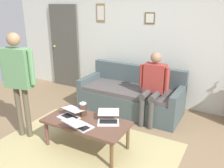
{
  "coord_description": "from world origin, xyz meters",
  "views": [
    {
      "loc": [
        -1.77,
        2.49,
        2.09
      ],
      "look_at": [
        0.02,
        -0.76,
        0.8
      ],
      "focal_mm": 37.8,
      "sensor_mm": 36.0,
      "label": 1
    }
  ],
  "objects_px": {
    "laptop_center": "(70,114)",
    "person_standing": "(18,73)",
    "laptop_right": "(79,125)",
    "french_press": "(83,109)",
    "couch": "(131,96)",
    "laptop_left": "(108,119)",
    "person_seated": "(153,84)",
    "interior_door": "(65,47)",
    "coffee_table": "(86,124)"
  },
  "relations": [
    {
      "from": "laptop_left",
      "to": "person_standing",
      "type": "bearing_deg",
      "value": 14.88
    },
    {
      "from": "person_seated",
      "to": "couch",
      "type": "bearing_deg",
      "value": -23.8
    },
    {
      "from": "interior_door",
      "to": "laptop_left",
      "type": "height_order",
      "value": "interior_door"
    },
    {
      "from": "laptop_center",
      "to": "laptop_right",
      "type": "height_order",
      "value": "laptop_right"
    },
    {
      "from": "person_standing",
      "to": "person_seated",
      "type": "distance_m",
      "value": 2.24
    },
    {
      "from": "laptop_center",
      "to": "person_standing",
      "type": "height_order",
      "value": "person_standing"
    },
    {
      "from": "laptop_center",
      "to": "french_press",
      "type": "height_order",
      "value": "french_press"
    },
    {
      "from": "interior_door",
      "to": "person_standing",
      "type": "distance_m",
      "value": 2.51
    },
    {
      "from": "couch",
      "to": "french_press",
      "type": "distance_m",
      "value": 1.4
    },
    {
      "from": "french_press",
      "to": "person_standing",
      "type": "bearing_deg",
      "value": 20.76
    },
    {
      "from": "interior_door",
      "to": "couch",
      "type": "bearing_deg",
      "value": 164.67
    },
    {
      "from": "interior_door",
      "to": "coffee_table",
      "type": "height_order",
      "value": "interior_door"
    },
    {
      "from": "laptop_center",
      "to": "laptop_right",
      "type": "distance_m",
      "value": 0.37
    },
    {
      "from": "laptop_left",
      "to": "person_standing",
      "type": "relative_size",
      "value": 0.26
    },
    {
      "from": "couch",
      "to": "person_seated",
      "type": "xyz_separation_m",
      "value": [
        -0.51,
        0.23,
        0.42
      ]
    },
    {
      "from": "french_press",
      "to": "laptop_right",
      "type": "bearing_deg",
      "value": 116.69
    },
    {
      "from": "interior_door",
      "to": "laptop_left",
      "type": "distance_m",
      "value": 3.11
    },
    {
      "from": "laptop_center",
      "to": "person_standing",
      "type": "bearing_deg",
      "value": 14.36
    },
    {
      "from": "coffee_table",
      "to": "person_standing",
      "type": "distance_m",
      "value": 1.29
    },
    {
      "from": "couch",
      "to": "laptop_left",
      "type": "bearing_deg",
      "value": 100.46
    },
    {
      "from": "laptop_right",
      "to": "person_standing",
      "type": "bearing_deg",
      "value": 0.27
    },
    {
      "from": "person_standing",
      "to": "laptop_left",
      "type": "bearing_deg",
      "value": -165.12
    },
    {
      "from": "laptop_right",
      "to": "interior_door",
      "type": "bearing_deg",
      "value": -47.47
    },
    {
      "from": "french_press",
      "to": "person_standing",
      "type": "relative_size",
      "value": 0.14
    },
    {
      "from": "interior_door",
      "to": "couch",
      "type": "distance_m",
      "value": 2.31
    },
    {
      "from": "laptop_left",
      "to": "person_seated",
      "type": "xyz_separation_m",
      "value": [
        -0.26,
        -1.13,
        0.24
      ]
    },
    {
      "from": "coffee_table",
      "to": "person_standing",
      "type": "height_order",
      "value": "person_standing"
    },
    {
      "from": "couch",
      "to": "coffee_table",
      "type": "relative_size",
      "value": 1.58
    },
    {
      "from": "laptop_center",
      "to": "laptop_right",
      "type": "relative_size",
      "value": 0.93
    },
    {
      "from": "coffee_table",
      "to": "laptop_center",
      "type": "bearing_deg",
      "value": 3.09
    },
    {
      "from": "laptop_center",
      "to": "french_press",
      "type": "bearing_deg",
      "value": -132.11
    },
    {
      "from": "coffee_table",
      "to": "laptop_right",
      "type": "height_order",
      "value": "laptop_right"
    },
    {
      "from": "laptop_left",
      "to": "laptop_right",
      "type": "distance_m",
      "value": 0.45
    },
    {
      "from": "coffee_table",
      "to": "laptop_left",
      "type": "distance_m",
      "value": 0.34
    },
    {
      "from": "couch",
      "to": "laptop_center",
      "type": "height_order",
      "value": "couch"
    },
    {
      "from": "laptop_right",
      "to": "person_standing",
      "type": "height_order",
      "value": "person_standing"
    },
    {
      "from": "couch",
      "to": "french_press",
      "type": "bearing_deg",
      "value": 82.1
    },
    {
      "from": "laptop_right",
      "to": "french_press",
      "type": "bearing_deg",
      "value": -63.31
    },
    {
      "from": "french_press",
      "to": "coffee_table",
      "type": "bearing_deg",
      "value": 137.62
    },
    {
      "from": "interior_door",
      "to": "laptop_center",
      "type": "height_order",
      "value": "interior_door"
    },
    {
      "from": "couch",
      "to": "person_standing",
      "type": "xyz_separation_m",
      "value": [
        1.11,
        1.72,
        0.77
      ]
    },
    {
      "from": "laptop_left",
      "to": "interior_door",
      "type": "bearing_deg",
      "value": -39.25
    },
    {
      "from": "interior_door",
      "to": "person_seated",
      "type": "bearing_deg",
      "value": 162.95
    },
    {
      "from": "french_press",
      "to": "interior_door",
      "type": "bearing_deg",
      "value": -45.27
    },
    {
      "from": "laptop_right",
      "to": "person_seated",
      "type": "height_order",
      "value": "person_seated"
    },
    {
      "from": "french_press",
      "to": "person_seated",
      "type": "distance_m",
      "value": 1.35
    },
    {
      "from": "couch",
      "to": "french_press",
      "type": "relative_size",
      "value": 8.57
    },
    {
      "from": "couch",
      "to": "person_standing",
      "type": "bearing_deg",
      "value": 57.01
    },
    {
      "from": "coffee_table",
      "to": "person_seated",
      "type": "bearing_deg",
      "value": -113.6
    },
    {
      "from": "interior_door",
      "to": "coffee_table",
      "type": "distance_m",
      "value": 3.0
    }
  ]
}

